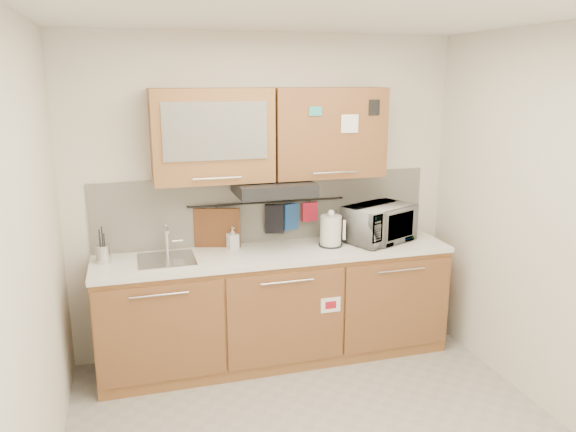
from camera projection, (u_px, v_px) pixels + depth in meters
ceiling at (333, 10)px, 2.92m from camera, size 3.20×3.20×0.00m
wall_back at (266, 196)px, 4.63m from camera, size 3.20×0.00×3.20m
wall_left at (28, 274)px, 2.80m from camera, size 0.00×3.00×3.00m
wall_right at (559, 228)px, 3.67m from camera, size 0.00×3.00×3.00m
base_cabinet at (276, 311)px, 4.56m from camera, size 2.80×0.64×0.88m
countertop at (276, 254)px, 4.44m from camera, size 2.82×0.62×0.04m
backsplash at (267, 209)px, 4.65m from camera, size 2.80×0.02×0.56m
upper_cabinets at (270, 134)px, 4.34m from camera, size 1.82×0.37×0.70m
range_hood at (274, 188)px, 4.37m from camera, size 0.60×0.46×0.10m
sink at (167, 259)px, 4.22m from camera, size 0.42×0.40×0.26m
utensil_rail at (268, 202)px, 4.60m from camera, size 1.30×0.02×0.02m
utensil_crock at (103, 254)px, 4.14m from camera, size 0.12×0.12×0.27m
kettle at (331, 231)px, 4.55m from camera, size 0.23×0.22×0.30m
toaster at (369, 232)px, 4.64m from camera, size 0.27×0.22×0.18m
microwave at (379, 223)px, 4.67m from camera, size 0.66×0.57×0.31m
soap_bottle at (233, 238)px, 4.49m from camera, size 0.10×0.10×0.18m
cutting_board at (217, 236)px, 4.53m from camera, size 0.36×0.12×0.46m
oven_mitt at (291, 217)px, 4.67m from camera, size 0.14×0.07×0.22m
dark_pouch at (274, 219)px, 4.63m from camera, size 0.16×0.09×0.24m
pot_holder at (310, 212)px, 4.70m from camera, size 0.13×0.03×0.16m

